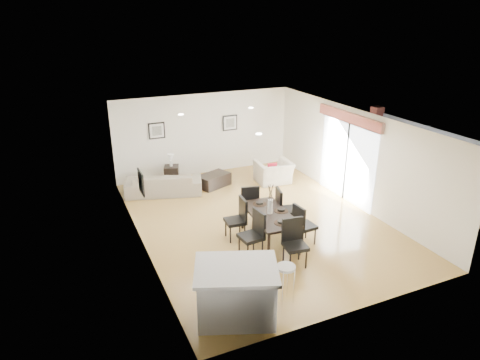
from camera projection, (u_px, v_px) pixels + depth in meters
name	position (u px, v px, depth m)	size (l,w,h in m)	color
ground	(257.00, 221.00, 11.27)	(8.00, 8.00, 0.00)	tan
wall_back	(205.00, 134.00, 14.17)	(6.00, 0.04, 2.70)	white
wall_front	(361.00, 247.00, 7.38)	(6.00, 0.04, 2.70)	white
wall_left	(139.00, 192.00, 9.64)	(0.04, 8.00, 2.70)	white
wall_right	(354.00, 157.00, 11.91)	(0.04, 8.00, 2.70)	white
ceiling	(259.00, 120.00, 10.28)	(6.00, 8.00, 0.02)	white
sofa	(164.00, 183.00, 12.84)	(2.25, 0.88, 0.66)	gray
armchair	(273.00, 172.00, 13.67)	(1.08, 0.95, 0.70)	beige
courtyard_plant_a	(450.00, 186.00, 12.63)	(0.58, 0.51, 0.65)	#385424
courtyard_plant_b	(388.00, 160.00, 14.84)	(0.37, 0.37, 0.66)	#385424
dining_table	(270.00, 216.00, 10.06)	(1.00, 1.81, 0.73)	black
dining_chair_wnear	(254.00, 231.00, 9.48)	(0.53, 0.53, 1.07)	black
dining_chair_wfar	(239.00, 216.00, 10.22)	(0.50, 0.50, 1.03)	black
dining_chair_enear	(302.00, 223.00, 9.95)	(0.48, 0.48, 1.00)	black
dining_chair_efar	(283.00, 206.00, 10.70)	(0.58, 0.58, 1.06)	black
dining_chair_head	(294.00, 239.00, 9.17)	(0.53, 0.53, 1.05)	black
dining_chair_foot	(249.00, 202.00, 11.00)	(0.58, 0.58, 1.04)	black
vase	(270.00, 202.00, 9.92)	(0.94, 1.44, 0.73)	white
coffee_table	(214.00, 180.00, 13.44)	(0.99, 0.59, 0.39)	black
side_table	(172.00, 175.00, 13.61)	(0.44, 0.44, 0.59)	black
table_lamp	(171.00, 158.00, 13.40)	(0.21, 0.21, 0.40)	white
cushion	(272.00, 168.00, 13.48)	(0.29, 0.09, 0.29)	#AF1627
kitchen_island	(236.00, 292.00, 7.58)	(1.76, 1.57, 1.01)	white
bar_stool	(286.00, 271.00, 7.90)	(0.36, 0.36, 0.78)	silver
framed_print_back_left	(157.00, 131.00, 13.43)	(0.52, 0.04, 0.52)	black
framed_print_back_right	(230.00, 123.00, 14.38)	(0.52, 0.04, 0.52)	black
framed_print_left_wall	(141.00, 182.00, 9.37)	(0.04, 0.52, 0.52)	black
sliding_door	(348.00, 144.00, 12.03)	(0.12, 2.70, 2.57)	white
courtyard	(415.00, 150.00, 14.00)	(6.00, 6.00, 2.00)	gray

